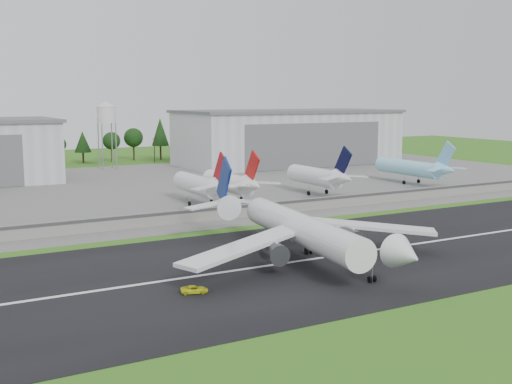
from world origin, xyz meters
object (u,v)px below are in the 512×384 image
main_airliner (303,237)px  parked_jet_navy (320,176)px  parked_jet_red_a (202,185)px  ground_vehicle (194,289)px  parked_jet_skyblue (415,168)px  parked_jet_red_b (233,183)px

main_airliner → parked_jet_navy: (50.64, 66.99, 1.25)m
main_airliner → parked_jet_red_a: main_airliner is taller
ground_vehicle → parked_jet_skyblue: 145.48m
main_airliner → parked_jet_red_a: (9.61, 66.98, 1.19)m
parked_jet_navy → parked_jet_skyblue: (44.35, 4.99, -0.13)m
parked_jet_navy → parked_jet_skyblue: bearing=6.4°
ground_vehicle → parked_jet_skyblue: bearing=-39.6°
ground_vehicle → parked_jet_skyblue: size_ratio=0.12×
main_airliner → parked_jet_red_b: bearing=-98.2°
main_airliner → ground_vehicle: main_airliner is taller
parked_jet_red_b → main_airliner: bearing=-106.2°
parked_jet_red_a → parked_jet_skyblue: (85.38, 5.00, -0.08)m
main_airliner → parked_jet_red_b: 69.76m
parked_jet_red_b → parked_jet_navy: size_ratio=1.00×
ground_vehicle → parked_jet_red_a: 83.61m
ground_vehicle → parked_jet_red_a: size_ratio=0.14×
main_airliner → parked_jet_skyblue: 119.18m
ground_vehicle → parked_jet_navy: size_ratio=0.14×
parked_jet_red_a → parked_jet_red_b: bearing=0.0°
parked_jet_red_b → parked_jet_skyblue: 75.71m
main_airliner → parked_jet_red_b: size_ratio=1.89×
main_airliner → parked_jet_navy: size_ratio=1.89×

